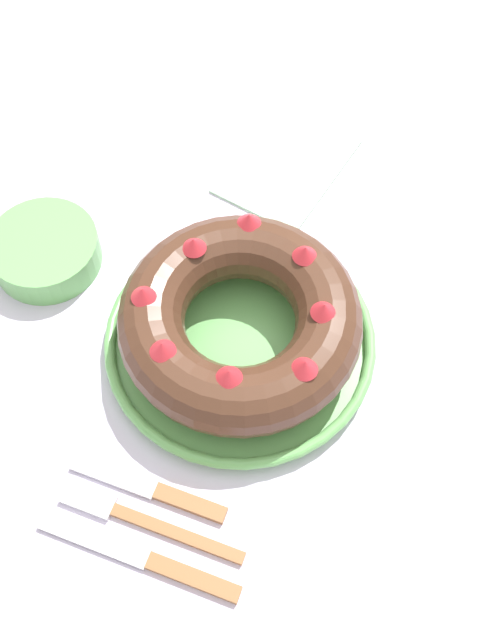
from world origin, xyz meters
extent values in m
plane|color=#4C4742|center=(0.00, 0.00, 0.00)|extent=(8.00, 8.00, 0.00)
cube|color=silver|center=(0.00, 0.00, 0.75)|extent=(1.50, 1.10, 0.03)
cylinder|color=brown|center=(0.68, 0.48, 0.37)|extent=(0.06, 0.06, 0.74)
cylinder|color=#6BB760|center=(-0.01, 0.01, 0.77)|extent=(0.28, 0.28, 0.01)
torus|color=#6BB760|center=(-0.01, 0.01, 0.78)|extent=(0.30, 0.30, 0.01)
torus|color=#4C2D1E|center=(-0.01, 0.01, 0.82)|extent=(0.26, 0.26, 0.07)
cone|color=red|center=(0.01, -0.08, 0.86)|extent=(0.04, 0.04, 0.01)
cone|color=red|center=(0.07, -0.04, 0.86)|extent=(0.03, 0.03, 0.01)
cone|color=red|center=(0.09, 0.03, 0.86)|extent=(0.03, 0.03, 0.01)
cone|color=red|center=(0.04, 0.07, 0.86)|extent=(0.04, 0.04, 0.01)
cone|color=red|center=(-0.04, 0.10, 0.86)|extent=(0.03, 0.03, 0.01)
cone|color=red|center=(-0.09, 0.06, 0.86)|extent=(0.03, 0.03, 0.01)
cone|color=red|center=(-0.09, -0.01, 0.86)|extent=(0.03, 0.03, 0.01)
cone|color=red|center=(-0.06, -0.08, 0.86)|extent=(0.03, 0.03, 0.01)
cube|color=#936038|center=(-0.23, -0.01, 0.77)|extent=(0.01, 0.14, 0.01)
cube|color=silver|center=(-0.23, 0.09, 0.77)|extent=(0.02, 0.05, 0.01)
cube|color=#936038|center=(-0.26, -0.04, 0.77)|extent=(0.02, 0.09, 0.01)
cube|color=silver|center=(-0.26, 0.06, 0.77)|extent=(0.02, 0.11, 0.00)
cube|color=#936038|center=(-0.19, -0.01, 0.77)|extent=(0.02, 0.07, 0.01)
cube|color=silver|center=(-0.19, 0.07, 0.77)|extent=(0.02, 0.09, 0.00)
cylinder|color=#6BB760|center=(0.02, 0.26, 0.79)|extent=(0.13, 0.13, 0.04)
cube|color=#B2D1B7|center=(0.25, 0.04, 0.77)|extent=(0.20, 0.16, 0.00)
camera|label=1|loc=(-0.37, -0.13, 1.50)|focal=42.00mm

